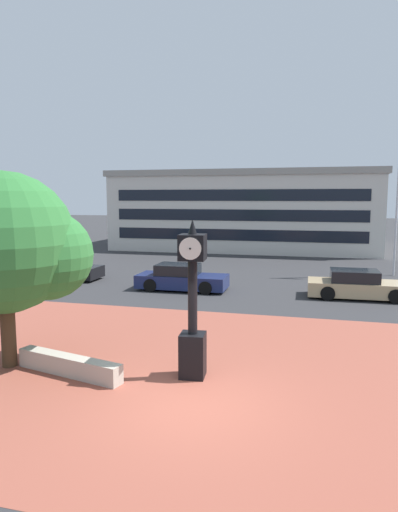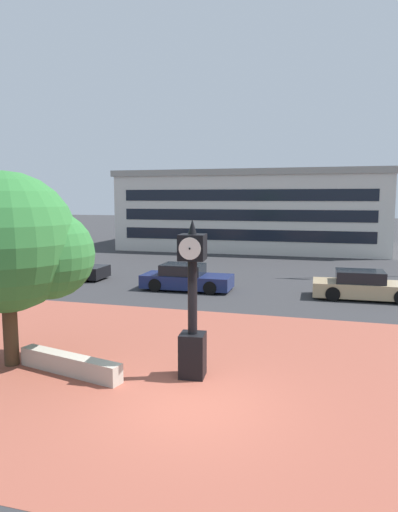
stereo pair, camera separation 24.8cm
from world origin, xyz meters
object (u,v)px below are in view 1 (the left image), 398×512
at_px(street_clock, 193,310).
at_px(car_street_far, 181,278).
at_px(plaza_tree, 13,246).
at_px(car_street_distant, 63,269).
at_px(car_street_mid, 358,286).
at_px(civic_building, 250,210).

height_order(street_clock, car_street_far, street_clock).
distance_m(street_clock, car_street_far, 11.26).
distance_m(plaza_tree, car_street_distant, 13.91).
bearing_deg(car_street_mid, plaza_tree, -41.91).
distance_m(street_clock, civic_building, 32.94).
xyz_separation_m(street_clock, plaza_tree, (-4.81, -0.42, 1.55)).
bearing_deg(street_clock, civic_building, 90.31).
height_order(car_street_far, car_street_distant, same).
relative_size(car_street_mid, civic_building, 0.20).
bearing_deg(car_street_mid, car_street_far, -89.88).
xyz_separation_m(car_street_distant, civic_building, (7.42, 20.88, 2.85)).
bearing_deg(plaza_tree, civic_building, 87.53).
distance_m(car_street_distant, civic_building, 22.34).
bearing_deg(car_street_far, car_street_distant, -100.26).
bearing_deg(car_street_far, street_clock, 17.46).
bearing_deg(street_clock, car_street_distant, 126.77).
relative_size(street_clock, car_street_distant, 0.96).
height_order(car_street_mid, car_street_far, same).
relative_size(car_street_mid, car_street_distant, 1.10).
bearing_deg(civic_building, car_street_far, -90.34).
distance_m(car_street_far, civic_building, 22.27).
bearing_deg(car_street_far, civic_building, 178.84).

